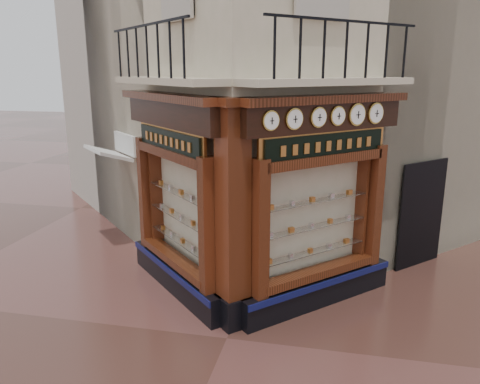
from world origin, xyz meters
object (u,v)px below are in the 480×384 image
(clock_a, at_px, (271,121))
(clock_b, at_px, (294,119))
(clock_c, at_px, (318,117))
(clock_d, at_px, (338,116))
(corner_pilaster, at_px, (233,220))
(signboard_left, at_px, (169,141))
(signboard_right, at_px, (326,146))
(clock_f, at_px, (376,113))
(clock_e, at_px, (357,115))
(awning, at_px, (115,244))

(clock_a, bearing_deg, clock_b, 0.00)
(clock_c, xyz_separation_m, clock_d, (0.31, 0.31, 0.00))
(corner_pilaster, relative_size, signboard_left, 2.00)
(corner_pilaster, height_order, clock_d, corner_pilaster)
(signboard_left, bearing_deg, signboard_right, -135.00)
(clock_f, bearing_deg, clock_d, -180.00)
(clock_b, height_order, clock_e, clock_e)
(clock_a, bearing_deg, awning, 99.81)
(corner_pilaster, bearing_deg, clock_c, -16.51)
(awning, xyz_separation_m, signboard_left, (2.44, -2.18, 3.10))
(clock_b, bearing_deg, signboard_left, 119.50)
(clock_a, bearing_deg, signboard_right, 4.83)
(signboard_left, bearing_deg, clock_d, -134.67)
(clock_f, relative_size, awning, 0.28)
(clock_b, height_order, awning, clock_b)
(corner_pilaster, bearing_deg, signboard_right, -10.25)
(corner_pilaster, xyz_separation_m, clock_b, (0.95, 0.35, 1.67))
(clock_f, distance_m, awning, 7.34)
(corner_pilaster, xyz_separation_m, clock_c, (1.32, 0.72, 1.67))
(clock_a, distance_m, clock_f, 2.40)
(clock_e, relative_size, awning, 0.29)
(clock_d, height_order, clock_f, clock_f)
(corner_pilaster, bearing_deg, clock_a, -44.10)
(clock_f, xyz_separation_m, signboard_right, (-0.85, -0.70, -0.52))
(clock_d, bearing_deg, signboard_right, 140.83)
(clock_b, bearing_deg, clock_a, -180.00)
(corner_pilaster, xyz_separation_m, clock_f, (2.31, 1.71, 1.67))
(clock_d, distance_m, awning, 6.96)
(signboard_right, bearing_deg, clock_c, -160.33)
(clock_d, height_order, clock_e, clock_e)
(corner_pilaster, height_order, signboard_right, corner_pilaster)
(awning, height_order, signboard_right, signboard_right)
(clock_a, bearing_deg, clock_c, 0.00)
(awning, bearing_deg, signboard_left, -176.78)
(clock_a, distance_m, awning, 6.60)
(corner_pilaster, distance_m, clock_c, 2.25)
(clock_a, bearing_deg, signboard_left, 109.18)
(corner_pilaster, height_order, clock_f, corner_pilaster)
(clock_a, xyz_separation_m, clock_b, (0.34, 0.34, -0.00))
(clock_c, bearing_deg, clock_b, 180.00)
(clock_d, relative_size, awning, 0.24)
(clock_e, bearing_deg, clock_d, -180.00)
(clock_e, relative_size, signboard_right, 0.19)
(clock_c, bearing_deg, corner_pilaster, 163.49)
(clock_b, distance_m, clock_e, 1.44)
(clock_b, xyz_separation_m, clock_f, (1.36, 1.36, 0.00))
(corner_pilaster, height_order, clock_a, corner_pilaster)
(corner_pilaster, bearing_deg, clock_d, -12.76)
(clock_e, bearing_deg, signboard_left, 140.87)
(clock_a, bearing_deg, clock_f, 0.00)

